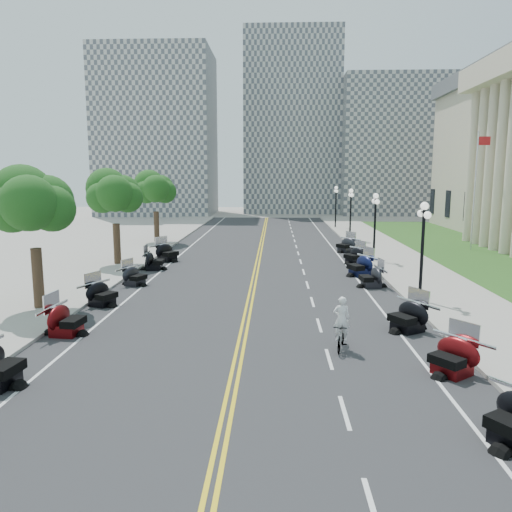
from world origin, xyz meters
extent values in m
plane|color=gray|center=(0.00, 0.00, 0.00)|extent=(160.00, 160.00, 0.00)
cube|color=#333335|center=(0.00, 10.00, 0.00)|extent=(16.00, 90.00, 0.01)
cube|color=yellow|center=(-0.12, 10.00, 0.01)|extent=(0.12, 90.00, 0.00)
cube|color=yellow|center=(0.12, 10.00, 0.01)|extent=(0.12, 90.00, 0.00)
cube|color=white|center=(6.40, 10.00, 0.01)|extent=(0.12, 90.00, 0.00)
cube|color=white|center=(-6.40, 10.00, 0.01)|extent=(0.12, 90.00, 0.00)
cube|color=white|center=(3.20, -12.00, 0.01)|extent=(0.12, 2.00, 0.00)
cube|color=white|center=(3.20, -8.00, 0.01)|extent=(0.12, 2.00, 0.00)
cube|color=white|center=(3.20, -4.00, 0.01)|extent=(0.12, 2.00, 0.00)
cube|color=white|center=(3.20, 0.00, 0.01)|extent=(0.12, 2.00, 0.00)
cube|color=white|center=(3.20, 4.00, 0.01)|extent=(0.12, 2.00, 0.00)
cube|color=white|center=(3.20, 8.00, 0.01)|extent=(0.12, 2.00, 0.00)
cube|color=white|center=(3.20, 12.00, 0.01)|extent=(0.12, 2.00, 0.00)
cube|color=white|center=(3.20, 16.00, 0.01)|extent=(0.12, 2.00, 0.00)
cube|color=white|center=(3.20, 20.00, 0.01)|extent=(0.12, 2.00, 0.00)
cube|color=white|center=(3.20, 24.00, 0.01)|extent=(0.12, 2.00, 0.00)
cube|color=white|center=(3.20, 28.00, 0.01)|extent=(0.12, 2.00, 0.00)
cube|color=white|center=(3.20, 32.00, 0.01)|extent=(0.12, 2.00, 0.00)
cube|color=white|center=(3.20, 36.00, 0.01)|extent=(0.12, 2.00, 0.00)
cube|color=white|center=(3.20, 40.00, 0.01)|extent=(0.12, 2.00, 0.00)
cube|color=white|center=(3.20, 44.00, 0.01)|extent=(0.12, 2.00, 0.00)
cube|color=white|center=(3.20, 48.00, 0.01)|extent=(0.12, 2.00, 0.00)
cube|color=white|center=(3.20, 52.00, 0.01)|extent=(0.12, 2.00, 0.00)
cube|color=#9E9991|center=(10.50, 10.00, 0.07)|extent=(5.00, 90.00, 0.15)
cube|color=#9E9991|center=(-10.50, 10.00, 0.07)|extent=(5.00, 90.00, 0.15)
cube|color=#356023|center=(17.50, 18.00, 0.05)|extent=(9.00, 60.00, 0.10)
cube|color=gray|center=(-18.00, 62.00, 13.00)|extent=(18.00, 14.00, 26.00)
cube|color=gray|center=(4.00, 68.00, 15.00)|extent=(16.00, 12.00, 30.00)
cube|color=gray|center=(22.00, 65.00, 11.00)|extent=(20.00, 14.00, 22.00)
imported|color=#A51414|center=(3.73, -3.02, 0.51)|extent=(0.89, 1.77, 1.03)
imported|color=silver|center=(3.73, -3.02, 1.87)|extent=(0.61, 0.40, 1.68)
camera|label=1|loc=(1.27, -20.81, 6.40)|focal=35.00mm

